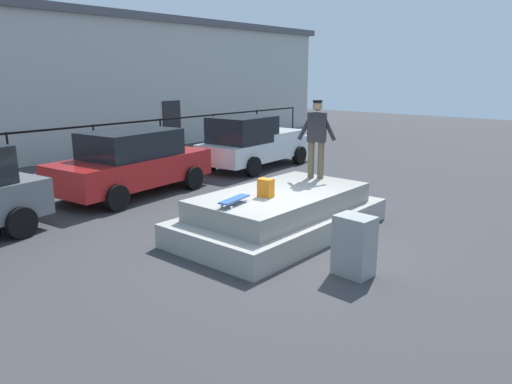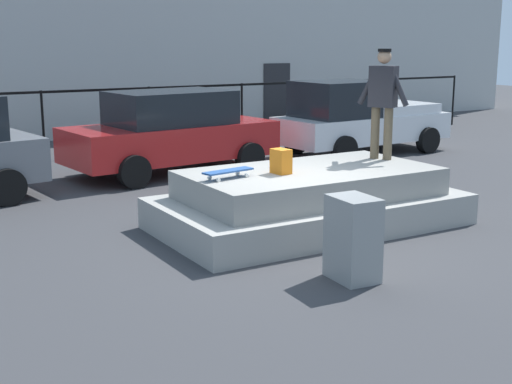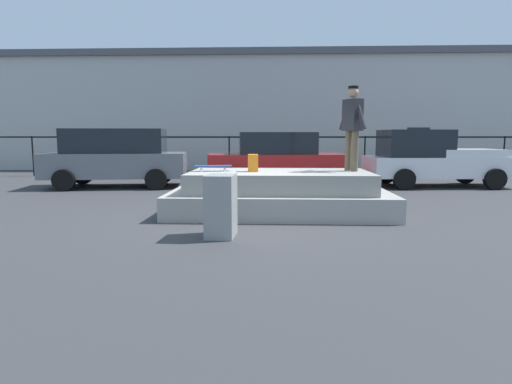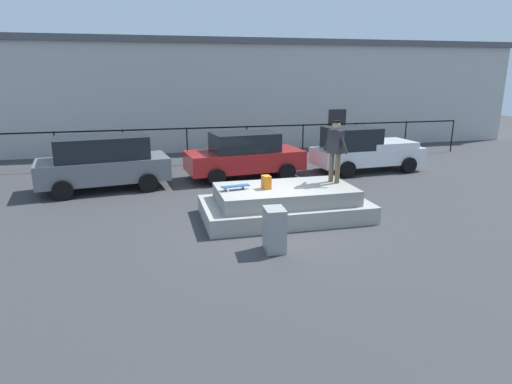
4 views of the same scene
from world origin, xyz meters
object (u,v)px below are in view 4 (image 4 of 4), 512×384
Objects in this scene: car_white_pickup_far at (364,149)px; car_red_sedan_mid at (244,155)px; car_grey_hatchback_near at (103,162)px; utility_box at (274,230)px; skateboarder at (335,147)px; backpack at (266,182)px; skateboard at (236,186)px.

car_red_sedan_mid is at bearing 179.90° from car_white_pickup_far.
car_grey_hatchback_near is 4.54× the size of utility_box.
car_grey_hatchback_near reaches higher than utility_box.
skateboarder reaches higher than car_white_pickup_far.
backpack is at bearing 83.15° from utility_box.
backpack is at bearing -3.82° from skateboard.
utility_box is (4.14, -6.67, -0.46)m from car_grey_hatchback_near.
utility_box is (-0.40, -2.18, -0.55)m from backpack.
skateboarder is 3.04m from skateboard.
backpack is 0.08× the size of car_grey_hatchback_near.
car_red_sedan_mid is 7.30m from utility_box.
skateboard is 0.79× the size of utility_box.
skateboarder is 0.39× the size of car_grey_hatchback_near.
utility_box is (0.43, -2.23, -0.47)m from skateboard.
backpack is 2.28m from utility_box.
utility_box is (-0.92, -7.23, -0.38)m from car_red_sedan_mid.
backpack is at bearing -173.81° from skateboarder.
car_grey_hatchback_near reaches higher than car_red_sedan_mid.
car_red_sedan_mid is (0.52, 5.05, -0.17)m from backpack.
skateboarder is at bearing -89.49° from backpack.
backpack is 6.39m from car_grey_hatchback_near.
skateboarder is at bearing 47.89° from utility_box.
car_white_pickup_far reaches higher than backpack.
backpack is at bearing -44.66° from car_grey_hatchback_near.
utility_box is at bearing -135.69° from skateboarder.
car_white_pickup_far is (3.43, 4.82, -0.99)m from skateboarder.
skateboarder is at bearing -32.87° from car_grey_hatchback_near.
car_grey_hatchback_near reaches higher than backpack.
skateboarder reaches higher than car_red_sedan_mid.
skateboarder reaches higher than backpack.
utility_box is at bearing -129.22° from car_white_pickup_far.
backpack is 0.08× the size of car_red_sedan_mid.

